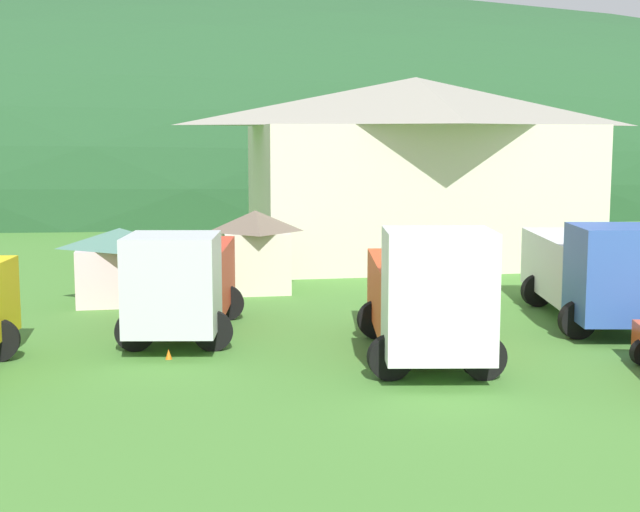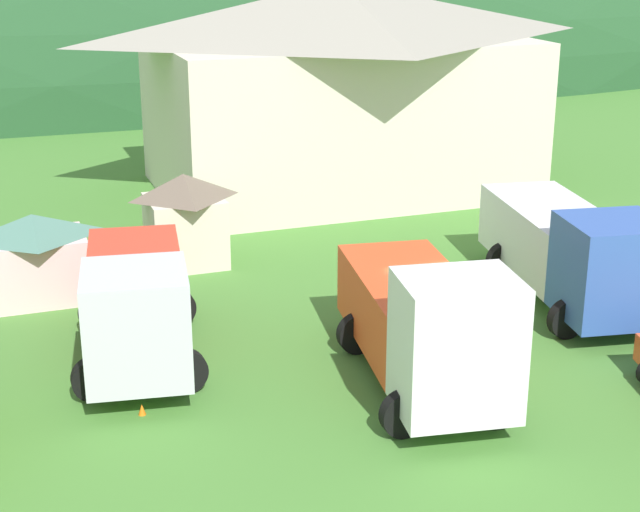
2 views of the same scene
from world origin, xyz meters
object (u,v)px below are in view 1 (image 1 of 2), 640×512
object	(u,v)px
box_truck_blue	(593,269)
traffic_cone_near_pickup	(169,359)
depot_building	(415,167)
heavy_rig_white	(426,294)
play_shed_cream	(256,250)
tow_truck_silver	(183,279)
play_shed_pink	(121,265)

from	to	relation	value
box_truck_blue	traffic_cone_near_pickup	distance (m)	13.57
depot_building	heavy_rig_white	world-z (taller)	depot_building
box_truck_blue	traffic_cone_near_pickup	bearing A→B (deg)	-68.66
heavy_rig_white	box_truck_blue	bearing A→B (deg)	128.55
play_shed_cream	box_truck_blue	xyz separation A→B (m)	(9.91, -7.32, 0.10)
heavy_rig_white	traffic_cone_near_pickup	distance (m)	6.99
tow_truck_silver	traffic_cone_near_pickup	xyz separation A→B (m)	(-0.45, -2.79, -1.68)
play_shed_cream	traffic_cone_near_pickup	xyz separation A→B (m)	(-3.29, -9.96, -1.58)
heavy_rig_white	traffic_cone_near_pickup	xyz separation A→B (m)	(-6.69, 1.05, -1.73)
play_shed_pink	traffic_cone_near_pickup	xyz separation A→B (m)	(1.59, -8.34, -1.37)
play_shed_cream	play_shed_pink	xyz separation A→B (m)	(-4.88, -1.61, -0.21)
box_truck_blue	play_shed_cream	bearing A→B (deg)	-116.41
play_shed_cream	play_shed_pink	world-z (taller)	play_shed_cream
tow_truck_silver	heavy_rig_white	distance (m)	7.32
tow_truck_silver	heavy_rig_white	bearing A→B (deg)	67.53
tow_truck_silver	depot_building	bearing A→B (deg)	152.00
box_truck_blue	traffic_cone_near_pickup	xyz separation A→B (m)	(-13.20, -2.64, -1.69)
depot_building	tow_truck_silver	bearing A→B (deg)	-127.11
play_shed_pink	tow_truck_silver	bearing A→B (deg)	-69.83
depot_building	tow_truck_silver	distance (m)	18.51
depot_building	traffic_cone_near_pickup	bearing A→B (deg)	-123.47
play_shed_cream	heavy_rig_white	world-z (taller)	heavy_rig_white
play_shed_cream	traffic_cone_near_pickup	size ratio (longest dim) A/B	5.70
depot_building	traffic_cone_near_pickup	size ratio (longest dim) A/B	29.42
play_shed_cream	box_truck_blue	bearing A→B (deg)	-36.44
depot_building	heavy_rig_white	distance (m)	19.24
tow_truck_silver	box_truck_blue	distance (m)	12.75
traffic_cone_near_pickup	tow_truck_silver	bearing A→B (deg)	80.85
play_shed_cream	depot_building	bearing A→B (deg)	42.18
depot_building	heavy_rig_white	size ratio (longest dim) A/B	2.06
traffic_cone_near_pickup	play_shed_cream	bearing A→B (deg)	71.71
play_shed_pink	play_shed_cream	bearing A→B (deg)	18.28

